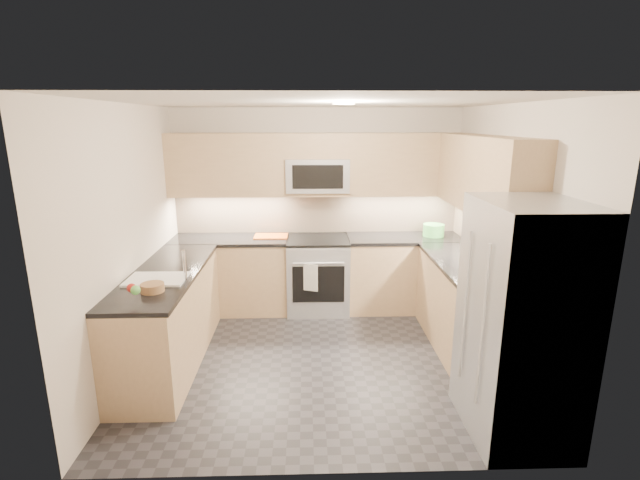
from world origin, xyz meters
The scene contains 35 objects.
floor centered at (0.00, 0.00, 0.00)m, with size 3.60×3.20×0.00m, color #232227.
ceiling centered at (0.00, 0.00, 2.50)m, with size 3.60×3.20×0.02m, color beige.
wall_back centered at (0.00, 1.60, 1.25)m, with size 3.60×0.02×2.50m, color beige.
wall_front centered at (0.00, -1.60, 1.25)m, with size 3.60×0.02×2.50m, color beige.
wall_left centered at (-1.80, 0.00, 1.25)m, with size 0.02×3.20×2.50m, color beige.
wall_right centered at (1.80, 0.00, 1.25)m, with size 0.02×3.20×2.50m, color beige.
base_cab_back_left centered at (-1.09, 1.30, 0.45)m, with size 1.42×0.60×0.90m, color tan.
base_cab_back_right centered at (1.09, 1.30, 0.45)m, with size 1.42×0.60×0.90m, color tan.
base_cab_right centered at (1.50, 0.15, 0.45)m, with size 0.60×1.70×0.90m, color tan.
base_cab_peninsula centered at (-1.50, 0.00, 0.45)m, with size 0.60×2.00×0.90m, color tan.
countertop_back_left centered at (-1.09, 1.30, 0.92)m, with size 1.42×0.63×0.04m, color black.
countertop_back_right centered at (1.09, 1.30, 0.92)m, with size 1.42×0.63×0.04m, color black.
countertop_right centered at (1.50, 0.15, 0.92)m, with size 0.63×1.70×0.04m, color black.
countertop_peninsula centered at (-1.50, 0.00, 0.92)m, with size 0.63×2.00×0.04m, color black.
upper_cab_back centered at (0.00, 1.43, 1.83)m, with size 3.60×0.35×0.75m, color tan.
upper_cab_right centered at (1.62, 0.28, 1.83)m, with size 0.35×1.95×0.75m, color tan.
backsplash_back centered at (0.00, 1.60, 1.20)m, with size 3.60×0.01×0.51m, color tan.
backsplash_right centered at (1.80, 0.45, 1.20)m, with size 0.01×2.30×0.51m, color tan.
gas_range centered at (0.00, 1.28, 0.46)m, with size 0.76×0.65×0.91m, color #A9ABB1.
range_cooktop centered at (0.00, 1.28, 0.92)m, with size 0.76×0.65×0.03m, color black.
oven_door_glass centered at (0.00, 0.95, 0.45)m, with size 0.62×0.02×0.45m, color black.
oven_handle centered at (0.00, 0.93, 0.72)m, with size 0.02×0.02×0.60m, color #B2B5BA.
microwave centered at (0.00, 1.40, 1.70)m, with size 0.76×0.40×0.40m, color #96989E.
microwave_door centered at (0.00, 1.20, 1.70)m, with size 0.60×0.01×0.28m, color black.
refrigerator centered at (1.45, -1.15, 0.90)m, with size 0.70×0.90×1.80m, color #ADB1B6.
fridge_handle_left centered at (1.08, -1.33, 0.95)m, with size 0.02×0.02×1.20m, color #B2B5BA.
fridge_handle_right centered at (1.08, -0.97, 0.95)m, with size 0.02×0.02×1.20m, color #B2B5BA.
sink_basin centered at (-1.50, -0.25, 0.88)m, with size 0.52×0.38×0.16m, color white.
faucet centered at (-1.24, -0.25, 1.08)m, with size 0.03×0.03×0.28m, color silver.
utensil_bowl centered at (1.45, 1.33, 1.01)m, with size 0.26×0.26×0.15m, color #52BF51.
cutting_board centered at (-0.58, 1.36, 0.95)m, with size 0.41×0.29×0.01m, color #C95312.
fruit_basket centered at (-1.44, -0.54, 0.98)m, with size 0.20×0.20×0.07m, color #946B45.
fruit_apple centered at (-1.53, -0.76, 1.05)m, with size 0.07×0.07×0.07m, color #A31912.
fruit_pear centered at (-1.48, -0.81, 1.05)m, with size 0.08×0.08×0.08m, color #5EB74E.
dish_towel_check centered at (-0.09, 0.91, 0.55)m, with size 0.17×0.01×0.33m, color white.
Camera 1 is at (-0.14, -4.26, 2.34)m, focal length 26.00 mm.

